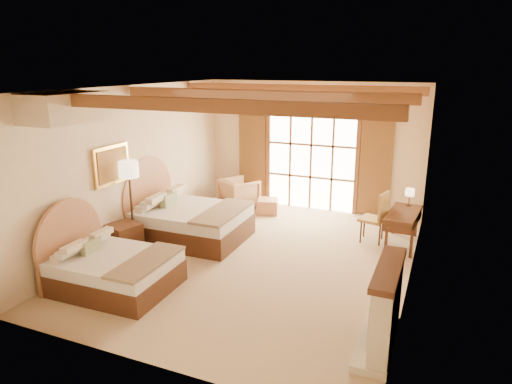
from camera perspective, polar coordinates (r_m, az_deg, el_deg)
The scene contains 19 objects.
floor at distance 8.86m, azimuth 0.30°, elevation -8.25°, with size 7.00×7.00×0.00m, color tan.
wall_back at distance 11.58m, azimuth 7.02°, elevation 5.66°, with size 5.50×5.50×0.00m, color beige.
wall_left at distance 9.71m, azimuth -14.87°, elevation 3.30°, with size 7.00×7.00×0.00m, color beige.
wall_right at distance 7.75m, azimuth 19.43°, elevation -0.16°, with size 7.00×7.00×0.00m, color beige.
ceiling at distance 8.11m, azimuth 0.33°, elevation 12.89°, with size 7.00×7.00×0.00m, color #B07036.
ceiling_beams at distance 8.12m, azimuth 0.33°, elevation 12.04°, with size 5.39×4.60×0.18m, color brown, non-canonical shape.
french_doors at distance 11.59m, azimuth 6.88°, elevation 3.91°, with size 3.95×0.08×2.60m.
fireplace at distance 6.31m, azimuth 15.73°, elevation -14.26°, with size 0.46×1.40×1.16m.
painting at distance 9.08m, azimuth -17.56°, elevation 3.23°, with size 0.06×0.95×0.75m.
canopy_valance at distance 7.80m, azimuth -22.53°, elevation 9.76°, with size 0.70×1.40×0.45m, color beige.
bed_near at distance 8.04m, azimuth -18.07°, elevation -8.72°, with size 1.93×1.50×1.25m.
bed_far at distance 9.83m, azimuth -8.97°, elevation -3.17°, with size 2.28×1.77×1.49m.
nightstand at distance 9.20m, azimuth -16.10°, elevation -5.80°, with size 0.54×0.54×0.64m, color #4A2417.
floor_lamp at distance 9.17m, azimuth -15.59°, elevation 2.09°, with size 0.38×0.38×1.80m.
armchair at distance 11.73m, azimuth -2.12°, elevation -0.18°, with size 0.83×0.85×0.78m, color tan.
ottoman at distance 11.38m, azimuth 1.48°, elevation -1.78°, with size 0.49×0.49×0.36m, color #B3724F.
desk at distance 9.82m, azimuth 17.82°, elevation -4.22°, with size 0.66×1.35×0.71m.
desk_chair at distance 9.86m, azimuth 14.46°, elevation -4.12°, with size 0.58×0.58×1.09m.
desk_lamp at distance 10.10m, azimuth 18.67°, elevation -0.11°, with size 0.18×0.18×0.37m.
Camera 1 is at (3.11, -7.48, 3.60)m, focal length 32.00 mm.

